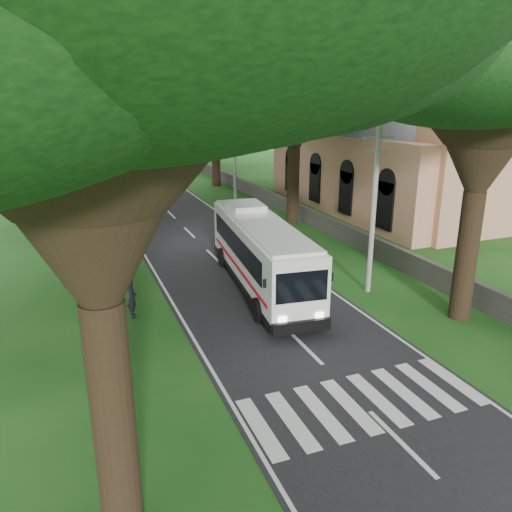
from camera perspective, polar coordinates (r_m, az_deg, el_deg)
name	(u,v)px	position (r m, az deg, el deg)	size (l,w,h in m)	color
ground	(330,372)	(18.01, 8.40, -13.00)	(140.00, 140.00, 0.00)	#174A15
road	(174,217)	(40.19, -9.35, 4.37)	(8.00, 120.00, 0.04)	black
crosswalk	(361,404)	(16.59, 11.92, -16.18)	(8.00, 3.00, 0.01)	silver
property_wall	(283,204)	(41.87, 3.08, 5.94)	(0.35, 50.00, 1.20)	#383533
church	(394,151)	(43.59, 15.46, 11.54)	(14.00, 24.00, 11.60)	tan
pole_near	(374,208)	(24.06, 13.30, 5.35)	(1.60, 0.24, 8.00)	gray
pole_mid	(235,160)	(41.86, -2.44, 10.92)	(1.60, 0.24, 8.00)	gray
pole_far	(180,141)	(61.03, -8.71, 12.89)	(1.60, 0.24, 8.00)	gray
tree_l_mida	(44,42)	(25.43, -23.03, 21.62)	(16.16, 16.16, 14.94)	black
tree_l_midb	(52,44)	(43.49, -22.25, 21.53)	(14.17, 14.17, 16.10)	black
tree_l_far	(45,81)	(61.35, -22.97, 17.91)	(15.02, 15.02, 14.00)	black
tree_r_near	(496,41)	(21.84, 25.70, 21.29)	(13.55, 13.55, 14.13)	black
tree_r_mida	(296,66)	(36.99, 4.57, 20.79)	(13.50, 13.50, 14.16)	black
tree_r_midb	(214,61)	(53.70, -4.87, 21.31)	(14.92, 14.92, 15.82)	black
tree_r_far	(182,69)	(71.33, -8.47, 20.39)	(12.79, 12.79, 15.59)	black
coach_bus	(260,252)	(24.64, 0.52, 0.50)	(3.65, 11.82, 3.43)	white
distant_car_b	(107,173)	(61.48, -16.68, 9.07)	(1.32, 3.77, 1.24)	navy
distant_car_c	(140,159)	(73.63, -13.10, 10.74)	(1.98, 4.86, 1.41)	maroon
pedestrian	(132,298)	(22.22, -14.01, -4.64)	(0.65, 0.43, 1.78)	black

